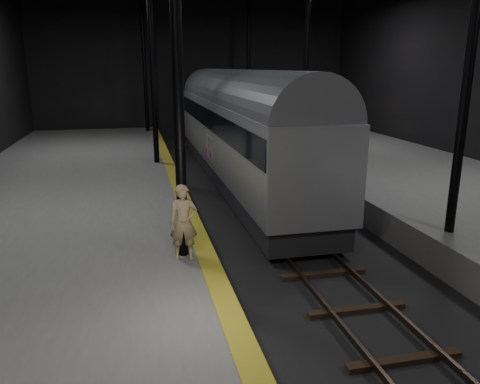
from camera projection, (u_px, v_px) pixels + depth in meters
name	position (u px, v px, depth m)	size (l,w,h in m)	color
ground	(279.00, 228.00, 16.59)	(44.00, 44.00, 0.00)	black
platform_left	(54.00, 231.00, 14.84)	(9.00, 43.80, 1.00)	#52524F
platform_right	(465.00, 202.00, 18.07)	(9.00, 43.80, 1.00)	#52524F
tactile_strip	(187.00, 207.00, 15.62)	(0.50, 43.80, 0.01)	olive
track	(279.00, 227.00, 16.57)	(2.40, 43.00, 0.24)	#3F3328
train	(238.00, 123.00, 22.02)	(2.98, 19.88, 5.31)	#A7ABB0
woman	(184.00, 222.00, 11.26)	(0.68, 0.44, 1.86)	#A08862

